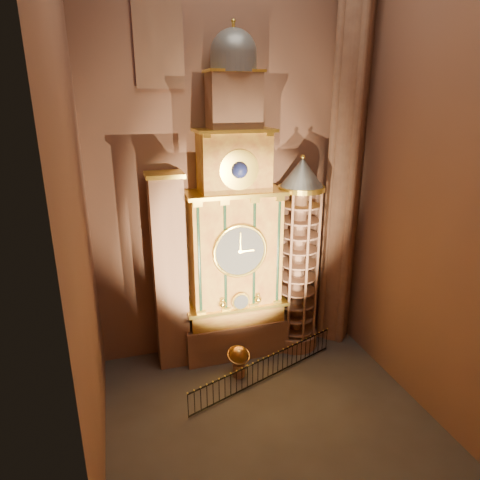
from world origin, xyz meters
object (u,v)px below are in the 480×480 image
object	(u,v)px
iron_railing	(266,369)
stair_turret	(298,258)
astronomical_clock	(235,238)
celestial_globe	(239,358)
portrait_tower	(170,273)

from	to	relation	value
iron_railing	stair_turret	bearing A→B (deg)	44.69
astronomical_clock	celestial_globe	xyz separation A→B (m)	(-0.45, -2.25, -5.67)
astronomical_clock	stair_turret	distance (m)	3.78
astronomical_clock	stair_turret	size ratio (longest dim) A/B	1.55
portrait_tower	iron_railing	world-z (taller)	portrait_tower
astronomical_clock	stair_turret	bearing A→B (deg)	-4.30
stair_turret	iron_railing	world-z (taller)	stair_turret
astronomical_clock	portrait_tower	xyz separation A→B (m)	(-3.40, 0.02, -1.53)
portrait_tower	iron_railing	size ratio (longest dim) A/B	1.21
portrait_tower	stair_turret	world-z (taller)	stair_turret
portrait_tower	astronomical_clock	bearing A→B (deg)	-0.29
iron_railing	celestial_globe	bearing A→B (deg)	147.48
astronomical_clock	stair_turret	world-z (taller)	astronomical_clock
portrait_tower	celestial_globe	distance (m)	5.56
astronomical_clock	celestial_globe	distance (m)	6.11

